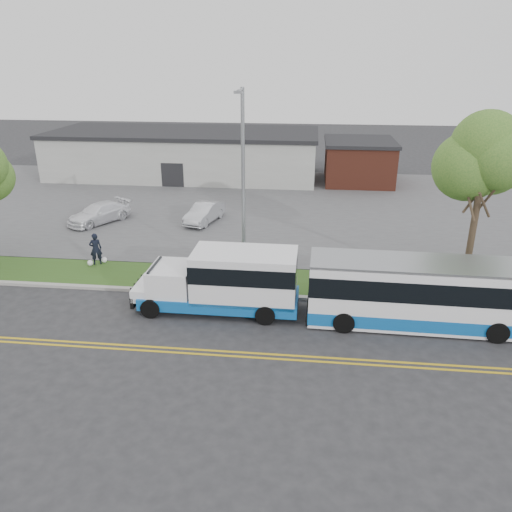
# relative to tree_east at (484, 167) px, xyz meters

# --- Properties ---
(ground) EXTENTS (140.00, 140.00, 0.00)m
(ground) POSITION_rel_tree_east_xyz_m (-14.00, -3.00, -6.20)
(ground) COLOR #28282B
(ground) RESTS_ON ground
(lane_line_north) EXTENTS (70.00, 0.12, 0.01)m
(lane_line_north) POSITION_rel_tree_east_xyz_m (-14.00, -6.85, -6.20)
(lane_line_north) COLOR gold
(lane_line_north) RESTS_ON ground
(lane_line_south) EXTENTS (70.00, 0.12, 0.01)m
(lane_line_south) POSITION_rel_tree_east_xyz_m (-14.00, -7.15, -6.20)
(lane_line_south) COLOR gold
(lane_line_south) RESTS_ON ground
(curb) EXTENTS (80.00, 0.30, 0.15)m
(curb) POSITION_rel_tree_east_xyz_m (-14.00, -1.90, -6.13)
(curb) COLOR #9E9B93
(curb) RESTS_ON ground
(verge) EXTENTS (80.00, 3.30, 0.10)m
(verge) POSITION_rel_tree_east_xyz_m (-14.00, -0.10, -6.15)
(verge) COLOR #33521B
(verge) RESTS_ON ground
(parking_lot) EXTENTS (80.00, 25.00, 0.10)m
(parking_lot) POSITION_rel_tree_east_xyz_m (-14.00, 14.00, -6.15)
(parking_lot) COLOR #4C4C4F
(parking_lot) RESTS_ON ground
(commercial_building) EXTENTS (25.40, 10.40, 4.35)m
(commercial_building) POSITION_rel_tree_east_xyz_m (-20.00, 24.00, -4.02)
(commercial_building) COLOR #9E9E99
(commercial_building) RESTS_ON ground
(brick_wing) EXTENTS (6.30, 7.30, 3.90)m
(brick_wing) POSITION_rel_tree_east_xyz_m (-3.50, 23.00, -4.24)
(brick_wing) COLOR brown
(brick_wing) RESTS_ON ground
(tree_east) EXTENTS (5.20, 5.20, 8.33)m
(tree_east) POSITION_rel_tree_east_xyz_m (0.00, 0.00, 0.00)
(tree_east) COLOR #3E2C21
(tree_east) RESTS_ON verge
(streetlight_near) EXTENTS (0.35, 1.53, 9.50)m
(streetlight_near) POSITION_rel_tree_east_xyz_m (-11.00, -0.27, -0.97)
(streetlight_near) COLOR gray
(streetlight_near) RESTS_ON verge
(shuttle_bus) EXTENTS (7.55, 2.60, 2.88)m
(shuttle_bus) POSITION_rel_tree_east_xyz_m (-11.27, -3.34, -4.67)
(shuttle_bus) COLOR #0F58A6
(shuttle_bus) RESTS_ON ground
(transit_bus) EXTENTS (10.56, 2.73, 2.92)m
(transit_bus) POSITION_rel_tree_east_xyz_m (-2.44, -3.74, -4.73)
(transit_bus) COLOR white
(transit_bus) RESTS_ON ground
(pedestrian) EXTENTS (0.78, 0.69, 1.81)m
(pedestrian) POSITION_rel_tree_east_xyz_m (-19.42, 1.00, -5.20)
(pedestrian) COLOR black
(pedestrian) RESTS_ON verge
(parked_car_a) EXTENTS (2.38, 4.30, 1.34)m
(parked_car_a) POSITION_rel_tree_east_xyz_m (-15.07, 9.20, -5.43)
(parked_car_a) COLOR #BABCC2
(parked_car_a) RESTS_ON parking_lot
(parked_car_b) EXTENTS (3.99, 4.91, 1.34)m
(parked_car_b) POSITION_rel_tree_east_xyz_m (-22.34, 8.32, -5.44)
(parked_car_b) COLOR white
(parked_car_b) RESTS_ON parking_lot
(grocery_bag_left) EXTENTS (0.32, 0.32, 0.32)m
(grocery_bag_left) POSITION_rel_tree_east_xyz_m (-19.72, 0.75, -5.94)
(grocery_bag_left) COLOR white
(grocery_bag_left) RESTS_ON verge
(grocery_bag_right) EXTENTS (0.32, 0.32, 0.32)m
(grocery_bag_right) POSITION_rel_tree_east_xyz_m (-19.12, 1.25, -5.94)
(grocery_bag_right) COLOR white
(grocery_bag_right) RESTS_ON verge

